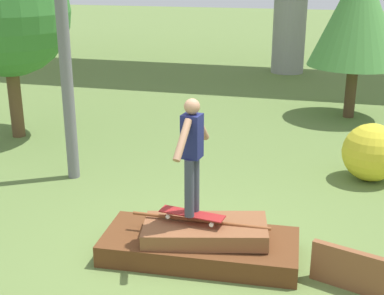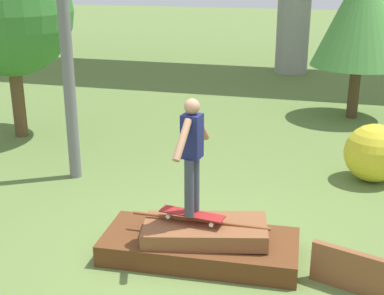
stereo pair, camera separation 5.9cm
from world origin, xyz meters
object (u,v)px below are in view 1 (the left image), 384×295
Objects in this scene: skater at (192,150)px; bush_yellow_flowering at (372,152)px; skateboard at (192,214)px; tree_behind_right at (358,13)px; tree_behind_left at (6,13)px.

bush_yellow_flowering is at bearing 54.66° from skater.
tree_behind_right is (2.05, 7.34, 1.88)m from skateboard.
skateboard is 0.84m from skater.
bush_yellow_flowering is at bearing -86.14° from tree_behind_right.
tree_behind_right reaches higher than skateboard.
skateboard is 4.02m from bush_yellow_flowering.
tree_behind_left is 7.56m from bush_yellow_flowering.
skateboard is 6.61m from tree_behind_left.
tree_behind_left is (-4.91, 3.95, 2.01)m from skateboard.
bush_yellow_flowering reaches higher than skateboard.
bush_yellow_flowering is at bearing 54.66° from skateboard.
tree_behind_right is (2.05, 7.34, 1.04)m from skater.
skater is at bearing -105.59° from tree_behind_right.
bush_yellow_flowering is (2.32, 3.28, -0.10)m from skateboard.
skateboard is at bearing -38.85° from tree_behind_left.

